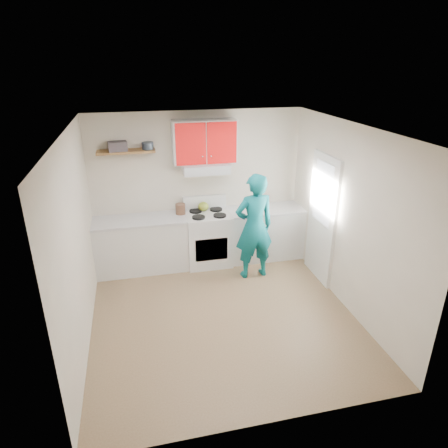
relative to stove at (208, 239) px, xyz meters
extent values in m
plane|color=brown|center=(-0.10, -1.57, -0.46)|extent=(3.80, 3.80, 0.00)
cube|color=white|center=(-0.10, -1.57, 2.14)|extent=(3.60, 3.80, 0.04)
cube|color=beige|center=(-0.10, 0.32, 0.84)|extent=(3.60, 0.04, 2.60)
cube|color=beige|center=(-0.10, -3.47, 0.84)|extent=(3.60, 0.04, 2.60)
cube|color=beige|center=(-1.90, -1.57, 0.84)|extent=(0.04, 3.80, 2.60)
cube|color=beige|center=(1.70, -1.57, 0.84)|extent=(0.04, 3.80, 2.60)
cube|color=white|center=(1.68, -0.88, 0.56)|extent=(0.05, 0.85, 2.05)
cube|color=white|center=(1.65, -0.88, 0.99)|extent=(0.01, 0.55, 0.95)
cube|color=silver|center=(-1.14, 0.02, -0.01)|extent=(1.52, 0.60, 0.90)
cube|color=silver|center=(1.04, 0.02, -0.01)|extent=(1.32, 0.60, 0.90)
cube|color=white|center=(0.00, 0.00, 0.00)|extent=(0.76, 0.65, 0.92)
cube|color=silver|center=(0.00, 0.10, 1.24)|extent=(0.76, 0.44, 0.15)
cube|color=red|center=(0.00, 0.16, 1.66)|extent=(1.02, 0.33, 0.70)
cube|color=brown|center=(-1.25, 0.18, 1.56)|extent=(0.90, 0.30, 0.04)
cube|color=#443B40|center=(-1.37, 0.15, 1.65)|extent=(0.30, 0.23, 0.15)
cylinder|color=#333D4C|center=(-0.91, 0.16, 1.63)|extent=(0.22, 0.22, 0.11)
ellipsoid|color=olive|center=(-0.04, 0.16, 0.54)|extent=(0.24, 0.24, 0.16)
cylinder|color=brown|center=(-0.44, 0.11, 0.54)|extent=(0.19, 0.19, 0.20)
cube|color=olive|center=(0.79, -0.04, 0.45)|extent=(0.36, 0.29, 0.02)
cube|color=red|center=(1.32, -0.03, 0.44)|extent=(0.40, 0.36, 0.01)
imported|color=#0B646B|center=(0.64, -0.62, 0.42)|extent=(0.68, 0.48, 1.76)
camera|label=1|loc=(-1.15, -6.19, 2.92)|focal=31.87mm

